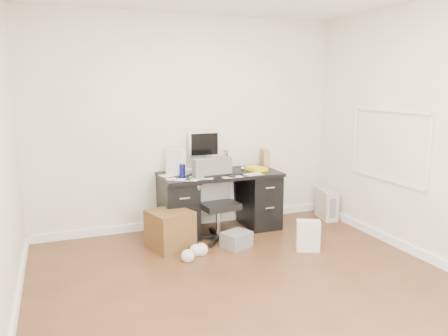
{
  "coord_description": "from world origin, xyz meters",
  "views": [
    {
      "loc": [
        -1.58,
        -3.37,
        1.85
      ],
      "look_at": [
        0.18,
        1.2,
        0.9
      ],
      "focal_mm": 35.0,
      "sensor_mm": 36.0,
      "label": 1
    }
  ],
  "objects_px": {
    "wicker_basket": "(170,230)",
    "office_chair": "(218,200)",
    "desk": "(220,200)",
    "pc_tower": "(327,204)",
    "lcd_monitor": "(204,150)",
    "keyboard": "(221,174)"
  },
  "relations": [
    {
      "from": "office_chair",
      "to": "pc_tower",
      "type": "xyz_separation_m",
      "value": [
        1.7,
        0.25,
        -0.28
      ]
    },
    {
      "from": "pc_tower",
      "to": "wicker_basket",
      "type": "bearing_deg",
      "value": -161.68
    },
    {
      "from": "office_chair",
      "to": "pc_tower",
      "type": "distance_m",
      "value": 1.75
    },
    {
      "from": "desk",
      "to": "keyboard",
      "type": "bearing_deg",
      "value": -105.16
    },
    {
      "from": "office_chair",
      "to": "pc_tower",
      "type": "height_order",
      "value": "office_chair"
    },
    {
      "from": "pc_tower",
      "to": "office_chair",
      "type": "bearing_deg",
      "value": -160.88
    },
    {
      "from": "wicker_basket",
      "to": "office_chair",
      "type": "bearing_deg",
      "value": 5.44
    },
    {
      "from": "desk",
      "to": "lcd_monitor",
      "type": "distance_m",
      "value": 0.67
    },
    {
      "from": "desk",
      "to": "office_chair",
      "type": "relative_size",
      "value": 1.54
    },
    {
      "from": "desk",
      "to": "office_chair",
      "type": "bearing_deg",
      "value": -113.8
    },
    {
      "from": "pc_tower",
      "to": "keyboard",
      "type": "bearing_deg",
      "value": -166.15
    },
    {
      "from": "keyboard",
      "to": "wicker_basket",
      "type": "relative_size",
      "value": 1.15
    },
    {
      "from": "desk",
      "to": "wicker_basket",
      "type": "distance_m",
      "value": 0.86
    },
    {
      "from": "lcd_monitor",
      "to": "pc_tower",
      "type": "xyz_separation_m",
      "value": [
        1.68,
        -0.32,
        -0.8
      ]
    },
    {
      "from": "keyboard",
      "to": "pc_tower",
      "type": "distance_m",
      "value": 1.7
    },
    {
      "from": "pc_tower",
      "to": "wicker_basket",
      "type": "height_order",
      "value": "wicker_basket"
    },
    {
      "from": "keyboard",
      "to": "office_chair",
      "type": "relative_size",
      "value": 0.51
    },
    {
      "from": "desk",
      "to": "lcd_monitor",
      "type": "xyz_separation_m",
      "value": [
        -0.12,
        0.25,
        0.61
      ]
    },
    {
      "from": "keyboard",
      "to": "wicker_basket",
      "type": "xyz_separation_m",
      "value": [
        -0.7,
        -0.22,
        -0.55
      ]
    },
    {
      "from": "lcd_monitor",
      "to": "pc_tower",
      "type": "bearing_deg",
      "value": -10.42
    },
    {
      "from": "lcd_monitor",
      "to": "office_chair",
      "type": "relative_size",
      "value": 0.53
    },
    {
      "from": "keyboard",
      "to": "wicker_basket",
      "type": "distance_m",
      "value": 0.92
    }
  ]
}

